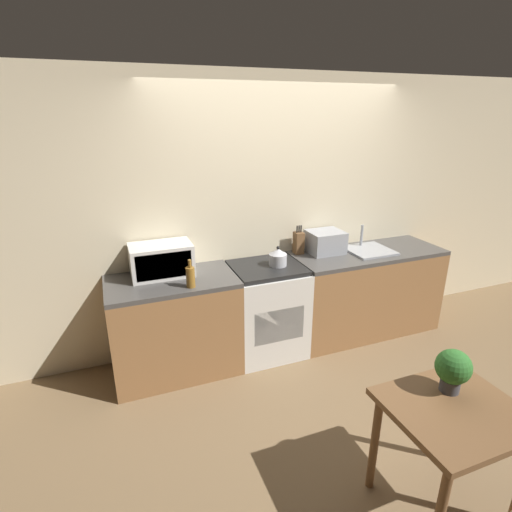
{
  "coord_description": "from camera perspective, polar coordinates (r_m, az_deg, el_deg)",
  "views": [
    {
      "loc": [
        -1.58,
        -2.46,
        2.25
      ],
      "look_at": [
        -0.39,
        0.62,
        1.05
      ],
      "focal_mm": 28.0,
      "sensor_mm": 36.0,
      "label": 1
    }
  ],
  "objects": [
    {
      "name": "kettle",
      "position": [
        3.69,
        3.14,
        -0.17
      ],
      "size": [
        0.17,
        0.17,
        0.19
      ],
      "color": "#B7B7BC",
      "rests_on": "stove_range"
    },
    {
      "name": "knife_block",
      "position": [
        4.01,
        6.1,
        1.92
      ],
      "size": [
        0.09,
        0.1,
        0.29
      ],
      "color": "brown",
      "rests_on": "counter_right_run"
    },
    {
      "name": "sink_basin",
      "position": [
        4.25,
        15.81,
        0.89
      ],
      "size": [
        0.43,
        0.42,
        0.24
      ],
      "color": "#999BA0",
      "rests_on": "counter_right_run"
    },
    {
      "name": "toaster_oven",
      "position": [
        4.08,
        9.88,
        2.0
      ],
      "size": [
        0.35,
        0.3,
        0.22
      ],
      "color": "#999BA0",
      "rests_on": "counter_right_run"
    },
    {
      "name": "stove_range",
      "position": [
        3.89,
        1.51,
        -7.63
      ],
      "size": [
        0.67,
        0.62,
        0.9
      ],
      "color": "silver",
      "rests_on": "ground_plane"
    },
    {
      "name": "counter_right_run",
      "position": [
        4.4,
        15.19,
        -4.88
      ],
      "size": [
        1.58,
        0.62,
        0.9
      ],
      "color": "olive",
      "rests_on": "ground_plane"
    },
    {
      "name": "ground_plane",
      "position": [
        3.69,
        9.57,
        -17.94
      ],
      "size": [
        16.0,
        16.0,
        0.0
      ],
      "primitive_type": "plane",
      "color": "brown"
    },
    {
      "name": "microwave",
      "position": [
        3.54,
        -13.36,
        -0.55
      ],
      "size": [
        0.53,
        0.32,
        0.28
      ],
      "color": "silver",
      "rests_on": "counter_left_run"
    },
    {
      "name": "dining_table",
      "position": [
        2.65,
        26.26,
        -20.83
      ],
      "size": [
        0.72,
        0.64,
        0.73
      ],
      "color": "brown",
      "rests_on": "ground_plane"
    },
    {
      "name": "bottle",
      "position": [
        3.27,
        -9.34,
        -2.93
      ],
      "size": [
        0.07,
        0.07,
        0.24
      ],
      "color": "olive",
      "rests_on": "counter_left_run"
    },
    {
      "name": "wall_back",
      "position": [
        3.97,
        2.94,
        6.12
      ],
      "size": [
        10.0,
        0.06,
        2.6
      ],
      "color": "beige",
      "rests_on": "ground_plane"
    },
    {
      "name": "potted_plant",
      "position": [
        2.6,
        26.32,
        -14.23
      ],
      "size": [
        0.2,
        0.2,
        0.26
      ],
      "color": "#424247",
      "rests_on": "dining_table"
    },
    {
      "name": "counter_left_run",
      "position": [
        3.68,
        -11.52,
        -9.75
      ],
      "size": [
        1.1,
        0.62,
        0.9
      ],
      "color": "olive",
      "rests_on": "ground_plane"
    }
  ]
}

